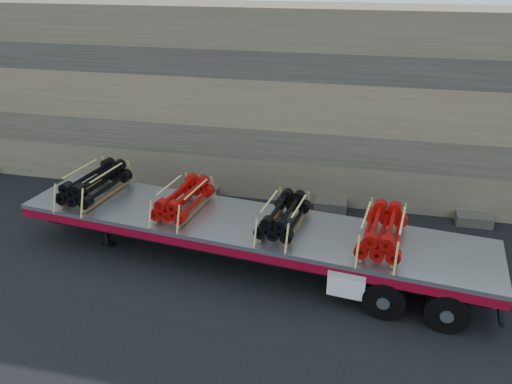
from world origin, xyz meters
TOP-DOWN VIEW (x-y plane):
  - ground at (0.00, 0.00)m, footprint 120.00×120.00m
  - rock_wall at (0.00, 6.50)m, footprint 44.00×3.00m
  - trailer at (-0.22, 0.56)m, footprint 14.40×4.41m
  - bundle_front at (-5.40, 1.19)m, footprint 1.51×2.57m
  - bundle_midfront at (-2.23, 0.81)m, footprint 1.36×2.32m
  - bundle_midrear at (0.94, 0.42)m, footprint 1.32×2.26m
  - bundle_rear at (3.69, 0.09)m, footprint 1.42×2.42m

SIDE VIEW (x-z plane):
  - ground at x=0.00m, z-range 0.00..0.00m
  - trailer at x=-0.22m, z-range 0.00..1.42m
  - bundle_midrear at x=0.94m, z-range 1.42..2.18m
  - bundle_midfront at x=-2.23m, z-range 1.42..2.20m
  - bundle_rear at x=3.69m, z-range 1.42..2.23m
  - bundle_front at x=-5.40m, z-range 1.42..2.28m
  - rock_wall at x=0.00m, z-range 0.00..7.00m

